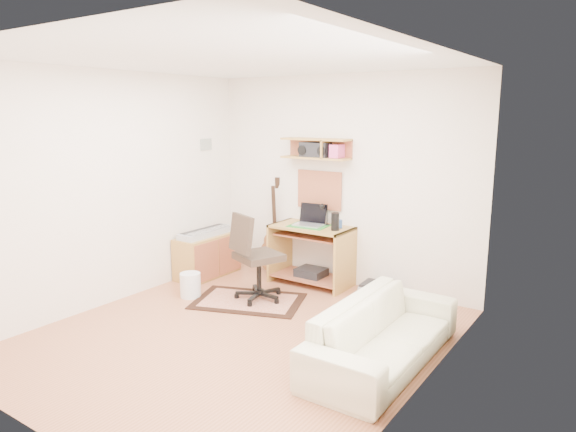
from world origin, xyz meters
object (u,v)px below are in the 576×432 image
Objects in this scene: cabinet at (207,255)px; desk at (311,255)px; task_chair at (259,256)px; printer at (379,290)px; sofa at (384,322)px.

desk is at bearing 20.25° from cabinet.
desk is at bearing 99.27° from task_chair.
task_chair reaches higher than printer.
printer is 1.66m from sofa.
printer is at bearing 12.92° from cabinet.
task_chair reaches higher than cabinet.
desk is 1.42m from cabinet.
desk is 0.54× the size of sofa.
printer is (1.12, 0.86, -0.43)m from task_chair.
desk is 0.87m from task_chair.
task_chair reaches higher than sofa.
desk reaches higher than printer.
printer is (2.25, 0.52, -0.19)m from cabinet.
sofa is at bearing -67.82° from printer.
sofa reaches higher than printer.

